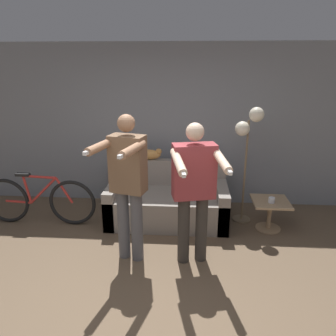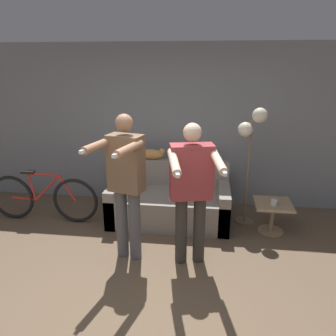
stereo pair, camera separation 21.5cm
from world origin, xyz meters
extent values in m
plane|color=brown|center=(0.00, 0.00, 0.00)|extent=(16.00, 16.00, 0.00)
cube|color=gray|center=(0.00, 2.60, 1.30)|extent=(10.00, 0.05, 2.60)
cube|color=gray|center=(0.17, 1.83, 0.22)|extent=(1.76, 0.91, 0.44)
cube|color=gray|center=(0.17, 2.21, 0.65)|extent=(1.76, 0.14, 0.41)
cube|color=gray|center=(-0.63, 1.83, 0.29)|extent=(0.16, 0.91, 0.58)
cube|color=gray|center=(0.97, 1.83, 0.29)|extent=(0.16, 0.91, 0.58)
cylinder|color=#56565B|center=(-0.29, 0.84, 0.44)|extent=(0.14, 0.14, 0.88)
cylinder|color=#56565B|center=(-0.12, 0.79, 0.44)|extent=(0.14, 0.14, 0.88)
cube|color=brown|center=(-0.20, 0.82, 1.21)|extent=(0.44, 0.31, 0.66)
sphere|color=#9E7051|center=(-0.20, 0.82, 1.67)|extent=(0.20, 0.20, 0.20)
cylinder|color=#9E7051|center=(-0.45, 0.62, 1.46)|extent=(0.22, 0.51, 0.09)
cube|color=white|center=(-0.51, 0.38, 1.46)|extent=(0.07, 0.13, 0.04)
cylinder|color=#9E7051|center=(-0.09, 0.53, 1.46)|extent=(0.22, 0.51, 0.09)
cube|color=white|center=(-0.15, 0.28, 1.46)|extent=(0.07, 0.13, 0.04)
cylinder|color=#38332D|center=(0.44, 0.79, 0.41)|extent=(0.14, 0.14, 0.83)
cylinder|color=#38332D|center=(0.65, 0.84, 0.41)|extent=(0.14, 0.14, 0.83)
cube|color=#9E383D|center=(0.54, 0.82, 1.14)|extent=(0.51, 0.32, 0.62)
sphere|color=beige|center=(0.54, 0.82, 1.59)|extent=(0.20, 0.20, 0.20)
cylinder|color=beige|center=(0.38, 0.52, 1.34)|extent=(0.20, 0.52, 0.17)
cube|color=white|center=(0.43, 0.28, 1.30)|extent=(0.06, 0.13, 0.06)
cylinder|color=beige|center=(0.82, 0.63, 1.34)|extent=(0.20, 0.52, 0.17)
cube|color=white|center=(0.87, 0.39, 1.30)|extent=(0.06, 0.13, 0.06)
ellipsoid|color=tan|center=(-0.16, 2.21, 0.93)|extent=(0.40, 0.14, 0.16)
sphere|color=tan|center=(0.01, 2.21, 0.98)|extent=(0.09, 0.09, 0.09)
ellipsoid|color=tan|center=(-0.37, 2.23, 0.87)|extent=(0.22, 0.04, 0.04)
cone|color=tan|center=(-0.01, 2.20, 1.02)|extent=(0.03, 0.03, 0.03)
cone|color=tan|center=(-0.01, 2.23, 1.02)|extent=(0.03, 0.03, 0.03)
cylinder|color=#756047|center=(1.30, 1.94, 0.01)|extent=(0.27, 0.27, 0.02)
cylinder|color=#756047|center=(1.30, 1.94, 0.77)|extent=(0.03, 0.03, 1.53)
sphere|color=white|center=(1.40, 1.94, 1.61)|extent=(0.21, 0.21, 0.21)
sphere|color=white|center=(1.22, 1.94, 1.41)|extent=(0.21, 0.21, 0.21)
cylinder|color=#A38460|center=(1.64, 1.68, 0.01)|extent=(0.35, 0.35, 0.02)
cylinder|color=#A38460|center=(1.64, 1.68, 0.20)|extent=(0.06, 0.06, 0.41)
cube|color=#A38460|center=(1.64, 1.68, 0.42)|extent=(0.51, 0.51, 0.03)
cylinder|color=silver|center=(1.63, 1.61, 0.48)|extent=(0.09, 0.09, 0.08)
torus|color=black|center=(-1.21, 1.61, 0.35)|extent=(0.69, 0.05, 0.69)
torus|color=black|center=(-2.21, 1.61, 0.35)|extent=(0.69, 0.05, 0.69)
cylinder|color=#B72D28|center=(-1.62, 1.61, 0.53)|extent=(0.44, 0.04, 0.42)
cylinder|color=#B72D28|center=(-1.86, 1.61, 0.54)|extent=(0.10, 0.04, 0.42)
cylinder|color=#B72D28|center=(-1.66, 1.61, 0.73)|extent=(0.49, 0.04, 0.05)
cylinder|color=#B72D28|center=(-2.02, 1.61, 0.34)|extent=(0.38, 0.04, 0.05)
cylinder|color=#B72D28|center=(-1.31, 1.61, 0.54)|extent=(0.24, 0.04, 0.40)
cube|color=black|center=(-1.90, 1.61, 0.76)|extent=(0.20, 0.07, 0.04)
camera|label=1|loc=(0.50, -2.66, 2.31)|focal=35.00mm
camera|label=2|loc=(0.72, -2.63, 2.31)|focal=35.00mm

